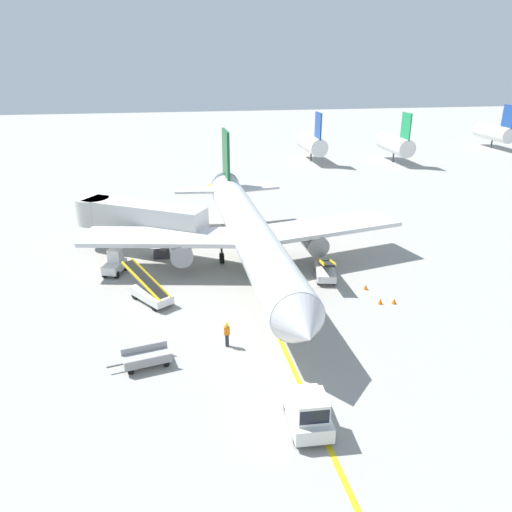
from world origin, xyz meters
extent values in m
plane|color=#9E9B93|center=(0.00, 0.00, 0.00)|extent=(300.00, 300.00, 0.00)
cube|color=yellow|center=(-0.27, 5.00, 0.00)|extent=(1.79, 79.99, 0.01)
cylinder|color=silver|center=(-0.27, 12.95, 3.45)|extent=(3.86, 30.06, 3.30)
cone|color=silver|center=(0.03, -3.25, 3.45)|extent=(3.28, 2.46, 3.23)
cone|color=silver|center=(-0.58, 29.35, 3.85)|extent=(3.19, 2.86, 3.14)
cube|color=silver|center=(7.19, 14.59, 3.05)|extent=(13.66, 7.23, 0.36)
cylinder|color=gray|center=(5.57, 13.56, 2.05)|extent=(1.96, 3.23, 1.90)
cube|color=silver|center=(-7.79, 14.31, 3.05)|extent=(13.60, 6.79, 0.36)
cylinder|color=gray|center=(-6.13, 13.34, 2.05)|extent=(1.96, 3.23, 1.90)
cube|color=#19592D|center=(-0.54, 26.95, 7.50)|extent=(0.35, 4.00, 5.20)
cube|color=silver|center=(2.47, 26.61, 3.85)|extent=(5.48, 2.99, 0.24)
cube|color=silver|center=(-3.53, 26.49, 3.85)|extent=(5.43, 2.81, 0.24)
cylinder|color=#4C4C51|center=(-0.06, 1.45, 1.56)|extent=(0.20, 0.20, 3.12)
cylinder|color=black|center=(-0.06, 1.45, 0.28)|extent=(0.36, 0.57, 0.56)
cylinder|color=#4C4C51|center=(1.89, 14.99, 1.56)|extent=(0.20, 0.20, 3.12)
cylinder|color=black|center=(1.89, 14.99, 0.48)|extent=(0.37, 0.97, 0.96)
cylinder|color=#4C4C51|center=(-2.51, 14.91, 1.56)|extent=(0.20, 0.20, 3.12)
cylinder|color=black|center=(-2.51, 14.91, 0.48)|extent=(0.37, 0.97, 0.96)
cube|color=black|center=(-0.01, -1.25, 3.80)|extent=(2.82, 1.05, 0.60)
cube|color=beige|center=(-9.23, 18.47, 3.60)|extent=(11.58, 8.51, 2.50)
cylinder|color=beige|center=(-14.08, 21.46, 3.60)|extent=(3.20, 3.20, 2.50)
cylinder|color=#59595B|center=(-7.69, 17.53, 1.18)|extent=(0.56, 0.56, 2.35)
cube|color=#333338|center=(-7.69, 17.53, 0.25)|extent=(1.80, 1.40, 0.50)
cube|color=silver|center=(-0.66, -6.74, 0.70)|extent=(2.07, 3.69, 0.80)
cube|color=silver|center=(-0.69, -7.37, 1.65)|extent=(1.59, 1.69, 1.10)
cube|color=black|center=(-0.72, -8.14, 1.65)|extent=(1.43, 0.15, 0.77)
cylinder|color=black|center=(0.09, -8.03, 0.30)|extent=(0.25, 0.61, 0.60)
cylinder|color=black|center=(-1.52, -7.96, 0.30)|extent=(0.25, 0.61, 0.60)
cylinder|color=black|center=(0.21, -5.52, 0.30)|extent=(0.25, 0.61, 0.60)
cylinder|color=black|center=(-1.40, -5.44, 0.30)|extent=(0.25, 0.61, 0.60)
cube|color=silver|center=(-11.80, 14.19, 0.65)|extent=(2.03, 2.70, 0.70)
cube|color=silver|center=(-11.65, 14.59, 1.55)|extent=(1.34, 1.37, 1.10)
cube|color=black|center=(-11.48, 15.07, 1.55)|extent=(0.95, 0.40, 0.77)
cylinder|color=black|center=(-12.04, 15.17, 0.30)|extent=(0.41, 0.64, 0.60)
cylinder|color=black|center=(-10.99, 14.80, 0.30)|extent=(0.41, 0.64, 0.60)
cylinder|color=black|center=(-12.60, 13.59, 0.30)|extent=(0.41, 0.64, 0.60)
cylinder|color=black|center=(-11.56, 13.22, 0.30)|extent=(0.41, 0.64, 0.60)
cube|color=silver|center=(5.67, 10.25, 0.60)|extent=(2.29, 4.04, 0.60)
cylinder|color=black|center=(6.00, 8.81, 0.30)|extent=(0.35, 0.63, 0.60)
cylinder|color=black|center=(4.76, 9.09, 0.30)|extent=(0.35, 0.63, 0.60)
cylinder|color=black|center=(6.58, 11.41, 0.30)|extent=(0.35, 0.63, 0.60)
cylinder|color=black|center=(5.34, 11.69, 0.30)|extent=(0.35, 0.63, 0.60)
cube|color=black|center=(5.54, 9.67, 1.55)|extent=(1.97, 5.07, 1.76)
cube|color=yellow|center=(5.98, 9.57, 1.67)|extent=(1.18, 4.92, 1.84)
cube|color=yellow|center=(5.10, 9.76, 1.67)|extent=(1.18, 4.92, 1.84)
cube|color=silver|center=(-8.60, 8.31, 0.60)|extent=(3.40, 3.97, 0.60)
cylinder|color=black|center=(-9.89, 9.03, 0.30)|extent=(0.52, 0.62, 0.60)
cylinder|color=black|center=(-8.84, 9.76, 0.30)|extent=(0.52, 0.62, 0.60)
cylinder|color=black|center=(-8.37, 6.85, 0.30)|extent=(0.52, 0.62, 0.60)
cylinder|color=black|center=(-7.32, 7.58, 0.30)|extent=(0.52, 0.62, 0.60)
cube|color=black|center=(-8.95, 8.80, 1.55)|extent=(3.60, 4.61, 1.76)
cube|color=yellow|center=(-9.32, 8.54, 1.67)|extent=(2.94, 4.16, 1.84)
cube|color=yellow|center=(-8.58, 9.06, 1.67)|extent=(2.94, 4.16, 1.84)
cube|color=#A5A5A8|center=(-8.71, -0.05, 0.44)|extent=(3.05, 2.03, 0.16)
cube|color=#4C4C51|center=(-10.52, -0.43, 0.42)|extent=(0.90, 0.26, 0.08)
cylinder|color=#4C4C51|center=(-10.96, -0.52, 0.42)|extent=(0.12, 0.12, 0.05)
cube|color=gray|center=(-8.55, -0.79, 0.69)|extent=(2.75, 0.62, 0.50)
cube|color=gray|center=(-8.86, 0.68, 0.69)|extent=(2.75, 0.62, 0.50)
cylinder|color=black|center=(-9.61, -0.85, 0.18)|extent=(0.38, 0.19, 0.36)
cylinder|color=black|center=(-9.86, 0.32, 0.18)|extent=(0.38, 0.19, 0.36)
cylinder|color=black|center=(-7.56, -0.43, 0.18)|extent=(0.38, 0.19, 0.36)
cylinder|color=black|center=(-7.80, 0.75, 0.18)|extent=(0.38, 0.19, 0.36)
cylinder|color=#26262D|center=(-3.72, 1.18, 0.42)|extent=(0.24, 0.24, 0.85)
cube|color=orange|center=(-3.72, 1.18, 1.13)|extent=(0.36, 0.22, 0.56)
sphere|color=tan|center=(-3.72, 1.18, 1.52)|extent=(0.20, 0.20, 0.20)
sphere|color=yellow|center=(-3.72, 1.18, 1.58)|extent=(0.24, 0.24, 0.24)
cone|color=orange|center=(8.18, 7.48, 0.22)|extent=(0.36, 0.36, 0.44)
cone|color=orange|center=(8.32, 4.95, 0.22)|extent=(0.36, 0.36, 0.44)
cone|color=orange|center=(9.36, 4.80, 0.22)|extent=(0.36, 0.36, 0.44)
cone|color=orange|center=(-10.22, 16.05, 0.22)|extent=(0.36, 0.36, 0.44)
cylinder|color=silver|center=(18.41, 58.84, 3.10)|extent=(3.00, 10.00, 3.00)
cylinder|color=#3F3F3F|center=(18.41, 58.84, 0.80)|extent=(0.30, 0.30, 1.60)
cube|color=navy|center=(18.41, 55.34, 6.60)|extent=(0.24, 3.20, 4.40)
cylinder|color=silver|center=(32.60, 55.62, 3.10)|extent=(3.00, 10.00, 3.00)
cylinder|color=#3F3F3F|center=(32.60, 55.62, 0.80)|extent=(0.30, 0.30, 1.60)
cube|color=#198C4C|center=(32.60, 52.12, 6.60)|extent=(0.24, 3.20, 4.40)
cylinder|color=silver|center=(58.74, 65.81, 3.10)|extent=(3.00, 10.00, 3.00)
cylinder|color=#3F3F3F|center=(58.74, 65.81, 0.80)|extent=(0.30, 0.30, 1.60)
cube|color=navy|center=(58.74, 62.31, 6.60)|extent=(0.24, 3.20, 4.40)
camera|label=1|loc=(-6.62, -25.69, 17.16)|focal=34.38mm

